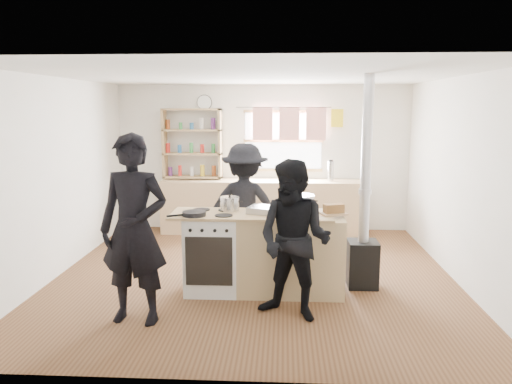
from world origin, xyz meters
TOP-DOWN VIEW (x-y plane):
  - ground at (0.00, 0.00)m, footprint 5.00×5.00m
  - back_counter at (0.00, 2.22)m, footprint 3.40×0.55m
  - shelving_unit at (-1.20, 2.34)m, footprint 1.00×0.28m
  - thermos at (1.15, 2.22)m, footprint 0.10×0.10m
  - cooking_island at (0.14, -0.55)m, footprint 1.97×0.64m
  - skillet_greens at (-0.63, -0.72)m, footprint 0.36×0.36m
  - roast_tray at (0.14, -0.51)m, footprint 0.39×0.37m
  - stockpot_stove at (-0.26, -0.41)m, footprint 0.23×0.23m
  - stockpot_counter at (0.57, -0.46)m, footprint 0.31×0.31m
  - bread_board at (0.93, -0.56)m, footprint 0.33×0.28m
  - flue_heater at (1.31, -0.32)m, footprint 0.35×0.35m
  - person_near_left at (-1.10, -1.43)m, footprint 0.73×0.53m
  - person_near_right at (0.48, -1.26)m, footprint 0.97×0.89m
  - person_far at (-0.15, 0.37)m, footprint 1.12×0.70m

SIDE VIEW (x-z plane):
  - ground at x=0.00m, z-range -0.01..0.00m
  - back_counter at x=0.00m, z-range 0.00..0.90m
  - cooking_island at x=0.14m, z-range 0.00..0.93m
  - flue_heater at x=1.31m, z-range -0.61..1.89m
  - person_near_right at x=0.48m, z-range 0.00..1.62m
  - person_far at x=-0.15m, z-range 0.00..1.66m
  - person_near_left at x=-1.10m, z-range 0.00..1.89m
  - skillet_greens at x=-0.63m, z-range 0.93..0.98m
  - roast_tray at x=0.14m, z-range 0.93..1.01m
  - bread_board at x=0.93m, z-range 0.92..1.04m
  - stockpot_stove at x=-0.26m, z-range 0.92..1.10m
  - stockpot_counter at x=0.57m, z-range 0.92..1.15m
  - thermos at x=1.15m, z-range 0.90..1.23m
  - shelving_unit at x=-1.20m, z-range 0.91..2.11m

